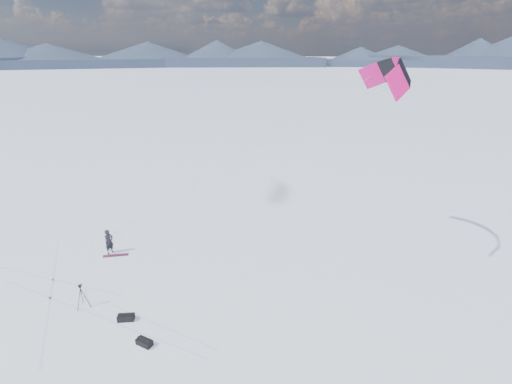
% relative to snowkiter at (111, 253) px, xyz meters
% --- Properties ---
extents(ground, '(1800.00, 1800.00, 0.00)m').
position_rel_snowkiter_xyz_m(ground, '(1.33, -4.49, 0.00)').
color(ground, white).
extents(horizon_hills, '(704.84, 706.81, 10.74)m').
position_rel_snowkiter_xyz_m(horizon_hills, '(1.33, -4.49, 4.78)').
color(horizon_hills, '#182435').
rests_on(horizon_hills, ground).
extents(snow_tracks, '(13.93, 9.84, 0.01)m').
position_rel_snowkiter_xyz_m(snow_tracks, '(-0.65, -4.40, 0.00)').
color(snow_tracks, '#AFBDD8').
rests_on(snow_tracks, ground).
extents(snowkiter, '(0.59, 0.70, 1.64)m').
position_rel_snowkiter_xyz_m(snowkiter, '(0.00, 0.00, 0.00)').
color(snowkiter, black).
rests_on(snowkiter, ground).
extents(snowboard, '(1.57, 0.80, 0.04)m').
position_rel_snowkiter_xyz_m(snowboard, '(0.50, -0.26, 0.02)').
color(snowboard, '#6F1B46').
rests_on(snowboard, ground).
extents(tripod, '(0.63, 0.66, 1.34)m').
position_rel_snowkiter_xyz_m(tripod, '(1.58, -5.22, 0.87)').
color(tripod, black).
rests_on(tripod, ground).
extents(gear_bag_a, '(0.86, 0.57, 0.35)m').
position_rel_snowkiter_xyz_m(gear_bag_a, '(4.19, -5.74, 0.16)').
color(gear_bag_a, black).
rests_on(gear_bag_a, ground).
extents(gear_bag_b, '(0.82, 0.56, 0.34)m').
position_rel_snowkiter_xyz_m(gear_bag_b, '(5.80, -7.09, 0.15)').
color(gear_bag_b, black).
rests_on(gear_bag_b, ground).
extents(power_kite, '(17.46, 5.99, 10.78)m').
position_rel_snowkiter_xyz_m(power_kite, '(16.16, 1.96, 11.01)').
color(power_kite, '#CF0E65').
rests_on(power_kite, ground).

